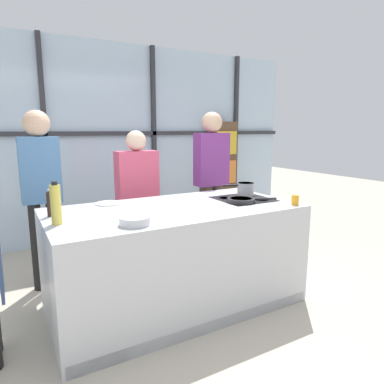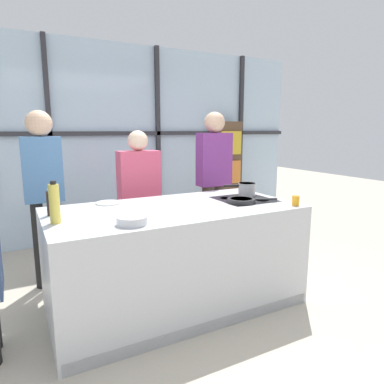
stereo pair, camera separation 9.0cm
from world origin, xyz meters
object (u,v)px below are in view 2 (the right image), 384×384
Objects in this scene: spectator_far_left at (44,185)px; saucepan at (247,189)px; frying_pan at (242,200)px; oil_bottle at (54,203)px; white_plate at (108,203)px; spectator_center_right at (214,174)px; spectator_center_left at (139,193)px; pepper_grinder at (50,203)px; mixing_bowl at (132,220)px; juice_glass_near at (296,201)px.

saucepan is at bearing 156.10° from spectator_far_left.
frying_pan is 1.43× the size of oil_bottle.
spectator_center_right is at bearing 19.98° from white_plate.
spectator_center_left reaches higher than oil_bottle.
oil_bottle is at bearing -136.14° from white_plate.
saucepan is 1.88m from pepper_grinder.
mixing_bowl is (-0.03, -0.78, 0.03)m from white_plate.
oil_bottle is at bearing 148.75° from mixing_bowl.
oil_bottle is (-0.48, 0.29, 0.12)m from mixing_bowl.
spectator_center_left is at bearing 125.36° from juice_glass_near.
frying_pan is at bearing 11.83° from mixing_bowl.
spectator_far_left is 1.97m from spectator_center_right.
saucepan is (1.86, -0.82, -0.07)m from spectator_far_left.
saucepan is at bearing 101.54° from juice_glass_near.
frying_pan is (-0.35, -1.08, -0.11)m from spectator_center_right.
saucepan reaches higher than frying_pan.
saucepan reaches higher than mixing_bowl.
spectator_center_right reaches higher than pepper_grinder.
saucepan is 1.01× the size of oil_bottle.
spectator_center_left is 17.86× the size of juice_glass_near.
mixing_bowl is at bearing -160.40° from saucepan.
oil_bottle is 0.27m from pepper_grinder.
spectator_center_right is at bearing 82.52° from saucepan.
spectator_center_left is 1.44m from oil_bottle.
saucepan is 1.88m from oil_bottle.
spectator_center_right reaches higher than spectator_far_left.
white_plate is 0.75× the size of oil_bottle.
spectator_far_left is 1.00m from spectator_center_left.
juice_glass_near is at bearing 144.71° from spectator_far_left.
spectator_far_left is 7.99× the size of pepper_grinder.
oil_bottle is (-1.63, 0.05, 0.13)m from frying_pan.
juice_glass_near is (0.12, -0.58, -0.03)m from saucepan.
frying_pan is at bearing -11.18° from pepper_grinder.
spectator_center_left is 7.13× the size of pepper_grinder.
pepper_grinder reaches higher than juice_glass_near.
spectator_center_left is at bearing 36.93° from pepper_grinder.
white_plate is at bearing 19.98° from spectator_center_right.
spectator_center_right is 5.72× the size of saucepan.
oil_bottle is (-0.01, -1.02, 0.01)m from spectator_far_left.
spectator_far_left is 0.98× the size of spectator_center_right.
spectator_far_left reaches higher than oil_bottle.
spectator_center_right is (1.97, -0.00, -0.01)m from spectator_far_left.
mixing_bowl is 0.58m from oil_bottle.
juice_glass_near is at bearing -30.39° from white_plate.
pepper_grinder is (-1.88, 0.07, 0.03)m from saucepan.
saucepan is at bearing 19.60° from mixing_bowl.
juice_glass_near is at bearing -41.94° from frying_pan.
juice_glass_near is (1.98, -1.40, -0.09)m from spectator_far_left.
saucepan is at bearing 82.52° from spectator_center_right.
frying_pan is 0.35m from saucepan.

